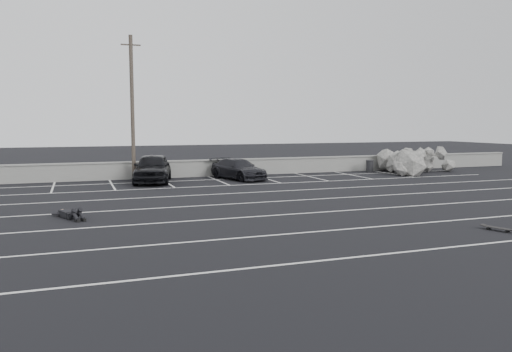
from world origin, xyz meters
name	(u,v)px	position (x,y,z in m)	size (l,w,h in m)	color
ground	(276,215)	(0.00, 0.00, 0.00)	(120.00, 120.00, 0.00)	black
seawall	(192,168)	(0.00, 14.00, 0.55)	(50.00, 0.45, 1.06)	gray
stall_lines	(237,198)	(-0.08, 4.41, 0.00)	(36.00, 20.05, 0.01)	silver
car_left	(153,168)	(-2.72, 11.91, 0.82)	(1.93, 4.80, 1.64)	black
car_right	(238,169)	(2.34, 11.70, 0.61)	(1.72, 4.23, 1.23)	black
utility_pole	(132,108)	(-3.63, 13.20, 4.24)	(1.12, 0.22, 8.37)	#4C4238
trash_bin	(370,166)	(12.18, 12.80, 0.42)	(0.69, 0.69, 0.83)	black
riprap_pile	(407,164)	(14.22, 11.40, 0.60)	(6.09, 5.10, 1.71)	#9C9892
person	(68,211)	(-7.15, 2.18, 0.23)	(1.70, 2.46, 0.46)	black
skateboard	(498,228)	(5.53, -4.82, 0.08)	(0.51, 0.89, 0.10)	black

